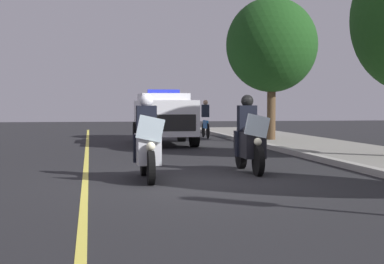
{
  "coord_description": "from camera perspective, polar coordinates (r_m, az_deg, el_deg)",
  "views": [
    {
      "loc": [
        11.53,
        -2.2,
        1.51
      ],
      "look_at": [
        -1.42,
        0.0,
        0.9
      ],
      "focal_mm": 56.4,
      "sensor_mm": 36.0,
      "label": 1
    }
  ],
  "objects": [
    {
      "name": "police_motorcycle_lead_right",
      "position": [
        13.42,
        5.42,
        -0.82
      ],
      "size": [
        2.14,
        0.56,
        1.72
      ],
      "color": "black",
      "rests_on": "ground"
    },
    {
      "name": "police_motorcycle_lead_left",
      "position": [
        12.01,
        -4.25,
        -1.22
      ],
      "size": [
        2.14,
        0.56,
        1.72
      ],
      "color": "black",
      "rests_on": "ground"
    },
    {
      "name": "ground_plane",
      "position": [
        11.83,
        1.16,
        -4.68
      ],
      "size": [
        80.0,
        80.0,
        0.0
      ],
      "primitive_type": "plane",
      "color": "black"
    },
    {
      "name": "tree_far_back",
      "position": [
        24.19,
        7.55,
        8.14
      ],
      "size": [
        3.6,
        3.6,
        5.6
      ],
      "color": "#4C3823",
      "rests_on": "sidewalk_strip"
    },
    {
      "name": "lane_stripe_center",
      "position": [
        11.63,
        -10.08,
        -4.83
      ],
      "size": [
        48.0,
        0.12,
        0.01
      ],
      "primitive_type": "cube",
      "color": "#E0D14C",
      "rests_on": "ground"
    },
    {
      "name": "curb_strip",
      "position": [
        13.07,
        17.71,
        -3.77
      ],
      "size": [
        48.0,
        0.24,
        0.15
      ],
      "primitive_type": "cube",
      "color": "#9E9B93",
      "rests_on": "ground"
    },
    {
      "name": "police_suv",
      "position": [
        22.54,
        -2.7,
        1.54
      ],
      "size": [
        4.92,
        2.11,
        2.05
      ],
      "color": "silver",
      "rests_on": "ground"
    },
    {
      "name": "cyclist_background",
      "position": [
        26.85,
        1.29,
        1.25
      ],
      "size": [
        1.76,
        0.32,
        1.69
      ],
      "color": "black",
      "rests_on": "ground"
    }
  ]
}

